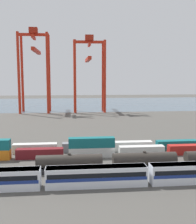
{
  "coord_description": "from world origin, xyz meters",
  "views": [
    {
      "loc": [
        -11.59,
        -70.92,
        21.08
      ],
      "look_at": [
        -2.59,
        20.68,
        9.39
      ],
      "focal_mm": 44.71,
      "sensor_mm": 36.0,
      "label": 1
    }
  ],
  "objects_px": {
    "freight_tank_row": "(181,160)",
    "shipping_container_10": "(131,146)",
    "gantry_crane_west": "(35,62)",
    "passenger_train": "(97,175)",
    "gantry_crane_central": "(89,66)",
    "shipping_container_3": "(92,152)"
  },
  "relations": [
    {
      "from": "passenger_train",
      "to": "shipping_container_10",
      "type": "height_order",
      "value": "passenger_train"
    },
    {
      "from": "gantry_crane_west",
      "to": "passenger_train",
      "type": "bearing_deg",
      "value": -77.72
    },
    {
      "from": "gantry_crane_west",
      "to": "shipping_container_10",
      "type": "bearing_deg",
      "value": -67.67
    },
    {
      "from": "shipping_container_3",
      "to": "shipping_container_10",
      "type": "distance_m",
      "value": 13.03
    },
    {
      "from": "shipping_container_10",
      "to": "gantry_crane_west",
      "type": "bearing_deg",
      "value": 112.33
    },
    {
      "from": "passenger_train",
      "to": "gantry_crane_west",
      "type": "distance_m",
      "value": 123.89
    },
    {
      "from": "freight_tank_row",
      "to": "shipping_container_10",
      "type": "bearing_deg",
      "value": 115.18
    },
    {
      "from": "shipping_container_3",
      "to": "freight_tank_row",
      "type": "bearing_deg",
      "value": -29.88
    },
    {
      "from": "passenger_train",
      "to": "shipping_container_3",
      "type": "relative_size",
      "value": 4.99
    },
    {
      "from": "shipping_container_3",
      "to": "gantry_crane_west",
      "type": "xyz_separation_m",
      "value": [
        -26.22,
        98.09,
        28.62
      ]
    },
    {
      "from": "gantry_crane_west",
      "to": "gantry_crane_central",
      "type": "xyz_separation_m",
      "value": [
        32.15,
        0.05,
        -2.58
      ]
    },
    {
      "from": "freight_tank_row",
      "to": "gantry_crane_central",
      "type": "xyz_separation_m",
      "value": [
        -13.8,
        109.48,
        25.3
      ]
    },
    {
      "from": "shipping_container_3",
      "to": "gantry_crane_west",
      "type": "bearing_deg",
      "value": 104.97
    },
    {
      "from": "shipping_container_3",
      "to": "gantry_crane_central",
      "type": "height_order",
      "value": "gantry_crane_central"
    },
    {
      "from": "passenger_train",
      "to": "gantry_crane_central",
      "type": "height_order",
      "value": "gantry_crane_central"
    },
    {
      "from": "gantry_crane_west",
      "to": "gantry_crane_central",
      "type": "relative_size",
      "value": 1.08
    },
    {
      "from": "shipping_container_10",
      "to": "gantry_crane_west",
      "type": "relative_size",
      "value": 0.25
    },
    {
      "from": "shipping_container_3",
      "to": "shipping_container_10",
      "type": "bearing_deg",
      "value": 25.02
    },
    {
      "from": "passenger_train",
      "to": "gantry_crane_west",
      "type": "bearing_deg",
      "value": 102.28
    },
    {
      "from": "shipping_container_3",
      "to": "shipping_container_10",
      "type": "relative_size",
      "value": 1.0
    },
    {
      "from": "shipping_container_3",
      "to": "gantry_crane_central",
      "type": "relative_size",
      "value": 0.27
    },
    {
      "from": "freight_tank_row",
      "to": "gantry_crane_west",
      "type": "height_order",
      "value": "gantry_crane_west"
    }
  ]
}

